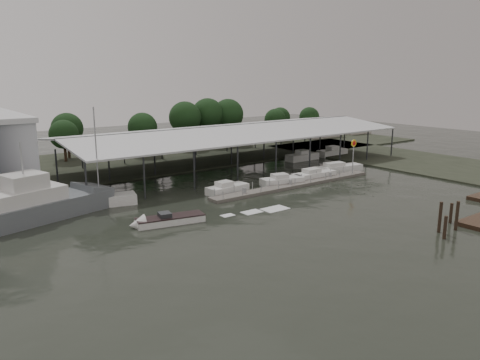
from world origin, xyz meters
TOP-DOWN VIEW (x-y plane):
  - ground at (0.00, 0.00)m, footprint 200.00×200.00m
  - land_strip_far at (0.00, 42.00)m, footprint 140.00×30.00m
  - land_strip_east at (45.00, 10.00)m, footprint 20.00×60.00m
  - covered_boat_shed at (17.00, 28.00)m, footprint 58.24×24.00m
  - floating_dock at (15.00, 10.00)m, footprint 28.00×2.00m
  - shell_fuel_sign at (27.00, 9.99)m, footprint 1.10×0.18m
  - distant_commercial_buildings at (59.03, 44.69)m, footprint 22.00×8.00m
  - grey_trawler at (-17.81, 15.60)m, footprint 17.37×8.99m
  - white_sailboat at (-11.12, 16.85)m, footprint 9.68×4.82m
  - speedboat_underway at (-7.76, 5.82)m, footprint 18.67×5.60m
  - moored_cruiser_0 at (5.03, 12.52)m, footprint 5.99×2.66m
  - moored_cruiser_1 at (13.97, 11.73)m, footprint 6.53×3.45m
  - moored_cruiser_2 at (20.27, 11.71)m, footprint 7.26×2.35m
  - moored_cruiser_3 at (26.69, 13.05)m, footprint 9.53×3.51m
  - mooring_pilings at (14.02, -14.80)m, footprint 5.37×7.32m
  - horizon_tree_line at (23.31, 47.77)m, footprint 64.26×10.61m

SIDE VIEW (x-z plane):
  - ground at x=0.00m, z-range 0.00..0.00m
  - land_strip_far at x=0.00m, z-range -0.05..0.25m
  - land_strip_east at x=45.00m, z-range -0.05..0.25m
  - floating_dock at x=15.00m, z-range -0.50..0.90m
  - speedboat_underway at x=-7.76m, z-range -0.61..1.39m
  - moored_cruiser_0 at x=5.03m, z-range -0.24..1.46m
  - moored_cruiser_1 at x=13.97m, z-range -0.24..1.46m
  - moored_cruiser_2 at x=20.27m, z-range -0.24..1.46m
  - moored_cruiser_3 at x=26.69m, z-range -0.24..1.46m
  - white_sailboat at x=-11.12m, z-range -5.28..6.57m
  - mooring_pilings at x=14.02m, z-range -0.83..2.86m
  - grey_trawler at x=-17.81m, z-range -2.84..6.00m
  - distant_commercial_buildings at x=59.03m, z-range -0.16..3.84m
  - shell_fuel_sign at x=27.00m, z-range 1.15..6.70m
  - horizon_tree_line at x=23.31m, z-range 0.83..11.18m
  - covered_boat_shed at x=17.00m, z-range 2.65..9.61m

